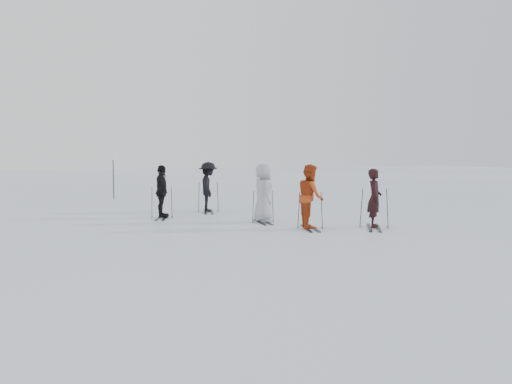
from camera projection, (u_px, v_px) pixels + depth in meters
ground at (266, 223)px, 16.93m from camera, size 120.00×120.00×0.00m
skier_near_dark at (374, 199)px, 15.80m from camera, size 0.73×0.81×1.87m
skier_red at (310, 197)px, 15.68m from camera, size 0.99×1.14×2.01m
skier_grey at (263, 194)px, 17.11m from camera, size 0.74×1.04×2.00m
skier_uphill_left at (162, 192)px, 18.26m from camera, size 0.79×1.21×1.92m
skier_uphill_far at (208, 187)px, 20.14m from camera, size 1.03×1.43×2.00m
skis_near_dark at (374, 208)px, 15.82m from camera, size 2.04×1.74×1.31m
skis_red at (310, 210)px, 15.71m from camera, size 1.82×1.27×1.20m
skis_grey at (263, 206)px, 17.14m from camera, size 1.64×0.98×1.14m
skis_uphill_left at (162, 202)px, 18.29m from camera, size 1.80×1.31×1.18m
skis_uphill_far at (208, 197)px, 20.17m from camera, size 1.88×1.30×1.25m
piste_marker at (113, 180)px, 25.78m from camera, size 0.05×0.05×2.04m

